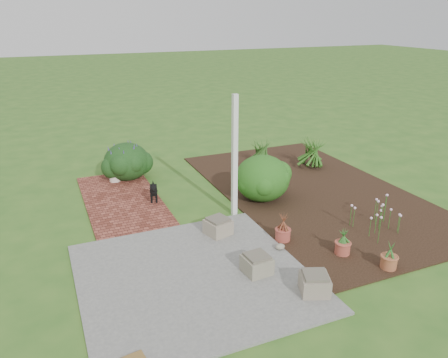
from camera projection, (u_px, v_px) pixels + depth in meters
name	position (u px, v px, depth m)	size (l,w,h in m)	color
ground	(223.00, 219.00, 8.88)	(80.00, 80.00, 0.00)	#2E5E1D
concrete_patio	(193.00, 276.00, 6.91)	(3.50, 3.50, 0.04)	#61625F
brick_path	(122.00, 200.00, 9.75)	(1.60, 3.50, 0.04)	#5C271D
garden_bed	(312.00, 191.00, 10.22)	(4.00, 7.00, 0.03)	black
veranda_post	(235.00, 157.00, 8.63)	(0.10, 0.10, 2.50)	white
stone_trough_near	(315.00, 284.00, 6.44)	(0.41, 0.41, 0.27)	#7A6D5E
stone_trough_mid	(257.00, 265.00, 6.94)	(0.41, 0.41, 0.27)	#726E58
stone_trough_far	(218.00, 227.00, 8.15)	(0.42, 0.42, 0.28)	gray
black_dog	(154.00, 190.00, 9.52)	(0.23, 0.51, 0.45)	black
cream_ceramic_urn	(115.00, 174.00, 10.71)	(0.27, 0.27, 0.36)	beige
evergreen_shrub	(262.00, 177.00, 9.61)	(1.21, 1.21, 1.03)	#183910
agapanthus_clump_back	(312.00, 149.00, 11.66)	(1.07, 1.07, 0.96)	#0B360C
agapanthus_clump_front	(261.00, 149.00, 11.89)	(0.94, 0.94, 0.84)	#154013
pink_flower_patch	(379.00, 217.00, 8.24)	(0.90, 0.90, 0.58)	#113D0F
terracotta_pot_bronze	(283.00, 234.00, 7.96)	(0.27, 0.27, 0.22)	#A24337
terracotta_pot_small_left	(389.00, 262.00, 7.09)	(0.26, 0.26, 0.22)	#9A5434
terracotta_pot_small_right	(343.00, 248.00, 7.51)	(0.26, 0.26, 0.22)	#A84A38
purple_flowering_bush	(127.00, 161.00, 10.88)	(1.12, 1.12, 0.95)	black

